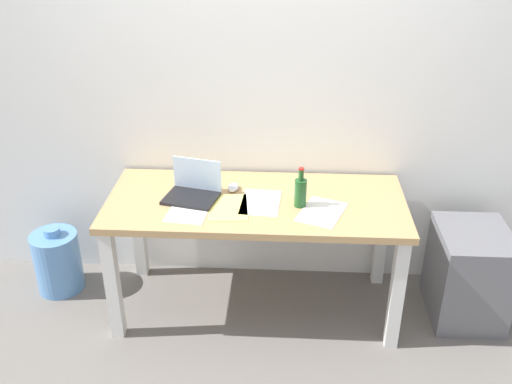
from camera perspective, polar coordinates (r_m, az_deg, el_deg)
name	(u,v)px	position (r m, az deg, el deg)	size (l,w,h in m)	color
ground_plane	(256,305)	(3.63, 0.00, -11.13)	(8.00, 8.00, 0.00)	slate
back_wall	(260,80)	(3.39, 0.40, 10.98)	(5.20, 0.08, 2.60)	white
desk	(256,216)	(3.26, 0.00, -2.37)	(1.67, 0.72, 0.74)	tan
laptop_left	(193,190)	(3.24, -6.26, 0.18)	(0.33, 0.28, 0.20)	black
beer_bottle	(300,192)	(3.12, 4.42, 0.04)	(0.07, 0.07, 0.23)	#1E5123
computer_mouse	(233,187)	(3.31, -2.26, 0.46)	(0.06, 0.10, 0.03)	silver
paper_sheet_center	(260,202)	(3.19, 0.45, -1.03)	(0.21, 0.30, 0.00)	white
paper_yellow_folder	(228,207)	(3.14, -2.79, -1.53)	(0.21, 0.30, 0.00)	#F4E06B
paper_sheet_front_left	(189,210)	(3.14, -6.61, -1.74)	(0.21, 0.30, 0.00)	white
paper_sheet_front_right	(322,212)	(3.11, 6.52, -1.98)	(0.21, 0.30, 0.00)	white
water_cooler_jug	(58,261)	(3.87, -19.04, -6.48)	(0.29, 0.29, 0.44)	#598CC6
filing_cabinet	(468,274)	(3.63, 20.24, -7.60)	(0.40, 0.48, 0.56)	slate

